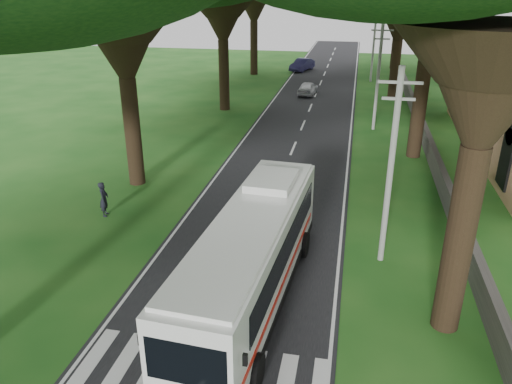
% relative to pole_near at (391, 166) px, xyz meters
% --- Properties ---
extents(ground, '(140.00, 140.00, 0.00)m').
position_rel_pole_near_xyz_m(ground, '(-5.50, -6.00, -4.18)').
color(ground, '#174C15').
rests_on(ground, ground).
extents(road, '(8.00, 120.00, 0.04)m').
position_rel_pole_near_xyz_m(road, '(-5.50, 19.00, -4.17)').
color(road, black).
rests_on(road, ground).
extents(crosswalk, '(8.00, 3.00, 0.01)m').
position_rel_pole_near_xyz_m(crosswalk, '(-5.50, -8.00, -4.18)').
color(crosswalk, silver).
rests_on(crosswalk, ground).
extents(property_wall, '(0.35, 50.00, 1.20)m').
position_rel_pole_near_xyz_m(property_wall, '(3.50, 18.00, -3.58)').
color(property_wall, '#383533').
rests_on(property_wall, ground).
extents(pole_near, '(1.60, 0.24, 8.00)m').
position_rel_pole_near_xyz_m(pole_near, '(0.00, 0.00, 0.00)').
color(pole_near, gray).
rests_on(pole_near, ground).
extents(pole_mid, '(1.60, 0.24, 8.00)m').
position_rel_pole_near_xyz_m(pole_mid, '(0.00, 20.00, 0.00)').
color(pole_mid, gray).
rests_on(pole_mid, ground).
extents(pole_far, '(1.60, 0.24, 8.00)m').
position_rel_pole_near_xyz_m(pole_far, '(0.00, 40.00, 0.00)').
color(pole_far, gray).
rests_on(pole_far, ground).
extents(coach_bus, '(3.39, 11.92, 3.47)m').
position_rel_pole_near_xyz_m(coach_bus, '(-4.70, -3.90, -2.31)').
color(coach_bus, white).
rests_on(coach_bus, ground).
extents(distant_car_a, '(1.97, 4.02, 1.32)m').
position_rel_pole_near_xyz_m(distant_car_a, '(-6.30, 31.48, -3.49)').
color(distant_car_a, silver).
rests_on(distant_car_a, road).
extents(distant_car_b, '(2.96, 4.74, 1.47)m').
position_rel_pole_near_xyz_m(distant_car_b, '(-8.50, 45.65, -3.41)').
color(distant_car_b, '#24204C').
rests_on(distant_car_b, road).
extents(pedestrian, '(0.57, 0.73, 1.76)m').
position_rel_pole_near_xyz_m(pedestrian, '(-13.30, 1.68, -3.30)').
color(pedestrian, black).
rests_on(pedestrian, ground).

